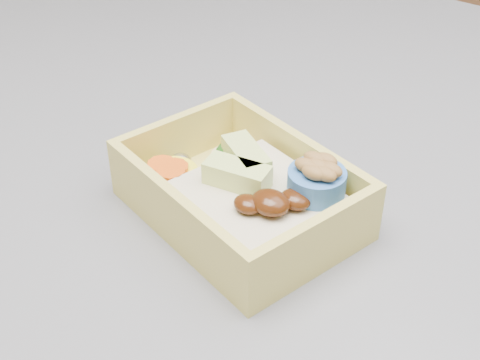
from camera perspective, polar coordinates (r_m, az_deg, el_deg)
The scene contains 1 object.
bento_box at distance 0.47m, azimuth 0.57°, elevation -1.25°, with size 0.19×0.16×0.06m.
Camera 1 is at (0.14, -0.49, 1.23)m, focal length 50.00 mm.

